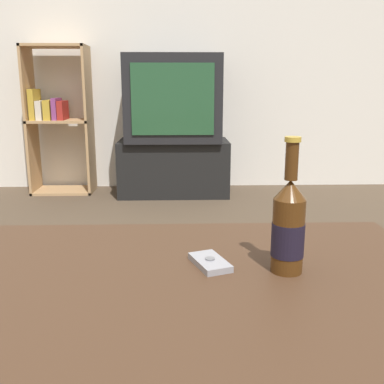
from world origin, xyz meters
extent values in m
cube|color=silver|center=(0.00, 3.02, 1.30)|extent=(8.00, 0.05, 2.60)
cube|color=#422B1C|center=(0.00, 0.00, 0.46)|extent=(1.20, 0.78, 0.04)
cylinder|color=#382417|center=(0.54, 0.33, 0.22)|extent=(0.07, 0.07, 0.44)
cube|color=black|center=(0.01, 2.72, 0.21)|extent=(0.86, 0.46, 0.43)
cube|color=black|center=(0.01, 2.72, 0.75)|extent=(0.72, 0.53, 0.65)
cube|color=#234C2D|center=(0.01, 2.45, 0.75)|extent=(0.59, 0.01, 0.51)
cube|color=tan|center=(-1.12, 2.81, 0.58)|extent=(0.02, 0.30, 1.15)
cube|color=tan|center=(-0.66, 2.81, 0.58)|extent=(0.02, 0.30, 1.15)
cube|color=tan|center=(-0.89, 2.81, 0.01)|extent=(0.48, 0.30, 0.02)
cube|color=tan|center=(-0.89, 2.81, 0.58)|extent=(0.48, 0.30, 0.02)
cube|color=tan|center=(-0.89, 2.81, 1.14)|extent=(0.48, 0.30, 0.02)
cube|color=#B7932D|center=(-1.08, 2.81, 0.71)|extent=(0.04, 0.21, 0.24)
cube|color=beige|center=(-1.03, 2.81, 0.66)|extent=(0.05, 0.21, 0.15)
cube|color=#B7932D|center=(-0.96, 2.81, 0.66)|extent=(0.05, 0.21, 0.15)
cube|color=#7F3875|center=(-0.91, 2.81, 0.67)|extent=(0.04, 0.21, 0.17)
cube|color=maroon|center=(-0.86, 2.81, 0.66)|extent=(0.05, 0.21, 0.15)
cylinder|color=#47280F|center=(0.27, 0.06, 0.55)|extent=(0.07, 0.07, 0.16)
cylinder|color=black|center=(0.27, 0.06, 0.55)|extent=(0.07, 0.07, 0.07)
cone|color=#47280F|center=(0.27, 0.06, 0.65)|extent=(0.07, 0.07, 0.04)
cylinder|color=#47280F|center=(0.27, 0.06, 0.71)|extent=(0.03, 0.03, 0.08)
cylinder|color=#B79333|center=(0.27, 0.06, 0.75)|extent=(0.03, 0.03, 0.01)
cube|color=gray|center=(0.11, 0.09, 0.48)|extent=(0.09, 0.12, 0.01)
cylinder|color=slate|center=(0.11, 0.09, 0.49)|extent=(0.02, 0.02, 0.00)
camera|label=1|loc=(0.05, -0.81, 0.86)|focal=42.00mm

